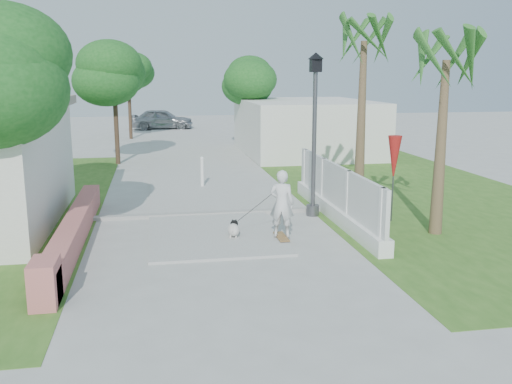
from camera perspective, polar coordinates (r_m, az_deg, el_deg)
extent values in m
plane|color=#B7B7B2|center=(10.31, -1.74, -10.40)|extent=(90.00, 90.00, 0.00)
cube|color=#B7B7B2|center=(29.73, -7.39, 4.20)|extent=(3.20, 36.00, 0.06)
cube|color=#999993|center=(15.97, -4.88, -2.18)|extent=(6.50, 0.25, 0.10)
cube|color=#35641F|center=(19.74, 15.22, 0.00)|extent=(8.00, 20.00, 0.01)
cube|color=#C16963|center=(14.05, -17.67, -3.60)|extent=(0.45, 8.00, 0.60)
cube|color=#C16963|center=(10.44, -20.36, -8.52)|extent=(0.45, 0.80, 0.80)
cube|color=white|center=(15.65, 7.95, -1.98)|extent=(0.35, 7.00, 0.40)
cube|color=white|center=(15.49, 8.03, 0.72)|extent=(0.10, 7.00, 1.10)
cube|color=white|center=(12.61, 12.49, -2.93)|extent=(0.14, 0.14, 1.50)
cube|color=white|center=(14.61, 9.22, -0.79)|extent=(0.14, 0.14, 1.50)
cube|color=white|center=(16.66, 6.74, 0.82)|extent=(0.14, 0.14, 1.50)
cube|color=white|center=(18.55, 4.96, 1.98)|extent=(0.14, 0.14, 1.50)
cube|color=silver|center=(28.54, 4.95, 6.51)|extent=(6.00, 8.00, 2.60)
cylinder|color=#59595E|center=(15.99, 5.69, -1.82)|extent=(0.36, 0.36, 0.30)
cylinder|color=#59595E|center=(15.66, 5.83, 4.78)|extent=(0.12, 0.12, 4.00)
cube|color=black|center=(15.55, 5.99, 12.48)|extent=(0.28, 0.28, 0.35)
cone|color=black|center=(15.55, 6.01, 13.40)|extent=(0.44, 0.44, 0.18)
cylinder|color=white|center=(19.80, -5.40, 1.86)|extent=(0.12, 0.12, 1.00)
sphere|color=white|center=(19.72, -5.43, 3.34)|extent=(0.14, 0.14, 0.14)
cylinder|color=#59595E|center=(15.52, 13.53, 0.71)|extent=(0.04, 0.04, 2.00)
cone|color=red|center=(15.41, 13.65, 3.27)|extent=(0.36, 0.36, 1.20)
cylinder|color=#4C3826|center=(12.98, -23.93, 2.05)|extent=(0.20, 0.20, 3.85)
ellipsoid|color=#17521A|center=(12.59, -24.01, 10.94)|extent=(3.06, 3.06, 2.30)
cylinder|color=#4C3826|center=(18.54, -22.96, 4.21)|extent=(0.20, 0.20, 3.50)
ellipsoid|color=#17521A|center=(18.43, -23.33, 8.83)|extent=(3.20, 3.20, 2.40)
ellipsoid|color=#17521A|center=(18.18, -22.94, 9.94)|extent=(2.72, 2.72, 2.05)
ellipsoid|color=#17521A|center=(18.66, -23.98, 10.96)|extent=(2.40, 2.40, 1.79)
cylinder|color=#4C3826|center=(25.57, -13.82, 7.02)|extent=(0.20, 0.20, 3.85)
ellipsoid|color=#17521A|center=(25.50, -14.01, 10.71)|extent=(3.40, 3.40, 2.55)
ellipsoid|color=#17521A|center=(25.29, -13.61, 11.52)|extent=(2.89, 2.89, 2.18)
ellipsoid|color=#17521A|center=(25.72, -14.51, 12.26)|extent=(2.55, 2.55, 1.90)
cylinder|color=#4C3826|center=(29.88, -1.28, 7.65)|extent=(0.20, 0.20, 3.50)
ellipsoid|color=#17521A|center=(29.81, -1.29, 10.53)|extent=(3.00, 3.00, 2.25)
ellipsoid|color=#17521A|center=(29.63, -0.85, 11.20)|extent=(2.55, 2.55, 1.92)
ellipsoid|color=#17521A|center=(29.97, -1.75, 11.87)|extent=(2.25, 2.25, 1.68)
cylinder|color=#4C3826|center=(35.53, -12.52, 8.31)|extent=(0.20, 0.20, 3.85)
ellipsoid|color=#17521A|center=(35.48, -12.64, 10.97)|extent=(3.20, 3.20, 2.40)
ellipsoid|color=#17521A|center=(35.27, -12.35, 11.55)|extent=(2.72, 2.72, 2.05)
ellipsoid|color=#17521A|center=(35.69, -13.00, 12.08)|extent=(2.40, 2.40, 1.79)
cone|color=brown|center=(17.09, 10.46, 6.57)|extent=(0.32, 0.32, 4.80)
cone|color=brown|center=(14.46, 17.97, 4.09)|extent=(0.32, 0.32, 4.20)
cube|color=olive|center=(13.59, 2.55, -4.47)|extent=(0.52, 0.86, 0.02)
imported|color=silver|center=(13.39, 2.59, -1.15)|extent=(0.68, 0.57, 1.59)
cylinder|color=gray|center=(13.32, 2.52, -5.08)|extent=(0.03, 0.06, 0.06)
cylinder|color=gray|center=(13.35, 3.14, -5.04)|extent=(0.03, 0.06, 0.06)
cylinder|color=gray|center=(13.87, 1.98, -4.38)|extent=(0.03, 0.06, 0.06)
cylinder|color=gray|center=(13.90, 2.58, -4.35)|extent=(0.03, 0.06, 0.06)
ellipsoid|color=silver|center=(13.66, -2.26, -3.81)|extent=(0.37, 0.52, 0.30)
sphere|color=black|center=(13.85, -2.20, -3.20)|extent=(0.19, 0.19, 0.19)
sphere|color=silver|center=(13.94, -2.17, -3.20)|extent=(0.09, 0.09, 0.09)
cone|color=black|center=(13.83, -2.38, -2.84)|extent=(0.06, 0.06, 0.07)
cone|color=black|center=(13.83, -2.01, -2.85)|extent=(0.06, 0.06, 0.07)
cylinder|color=silver|center=(13.81, -2.50, -4.30)|extent=(0.04, 0.04, 0.13)
cylinder|color=silver|center=(13.80, -1.95, -4.31)|extent=(0.04, 0.04, 0.13)
cylinder|color=silver|center=(13.60, -2.58, -4.56)|extent=(0.04, 0.04, 0.13)
cylinder|color=silver|center=(13.59, -2.01, -4.57)|extent=(0.04, 0.04, 0.13)
cylinder|color=silver|center=(13.42, -2.34, -3.74)|extent=(0.05, 0.12, 0.11)
imported|color=#9B9EA3|center=(41.19, -9.38, 7.20)|extent=(4.48, 2.27, 1.46)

